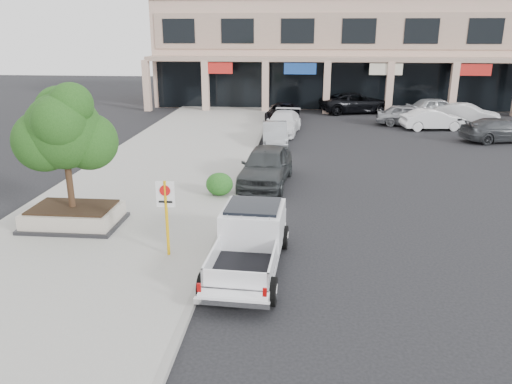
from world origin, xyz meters
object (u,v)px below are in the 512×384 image
pickup_truck (248,244)px  curb_car_a (266,165)px  planter_tree (70,131)px  curb_car_d (283,112)px  lot_car_a (408,115)px  planter (74,216)px  no_parking_sign (166,208)px  lot_car_d (356,103)px  curb_car_b (275,134)px  lot_car_b (433,120)px  lot_car_f (466,114)px  curb_car_c (283,123)px  lot_car_e (437,108)px  lot_car_c (500,130)px

pickup_truck → curb_car_a: curb_car_a is taller
planter_tree → curb_car_d: planter_tree is taller
lot_car_a → pickup_truck: bearing=167.4°
planter → no_parking_sign: bearing=-27.9°
lot_car_a → lot_car_d: bearing=37.2°
no_parking_sign → curb_car_b: no_parking_sign is taller
lot_car_b → lot_car_f: 3.67m
planter_tree → curb_car_c: planter_tree is taller
curb_car_b → planter_tree: bearing=-118.5°
lot_car_e → lot_car_f: bearing=-164.3°
curb_car_a → curb_car_d: curb_car_a is taller
lot_car_c → lot_car_e: 8.53m
planter_tree → pickup_truck: 7.23m
curb_car_a → no_parking_sign: bearing=-100.8°
no_parking_sign → curb_car_d: no_parking_sign is taller
no_parking_sign → curb_car_a: 8.36m
planter_tree → curb_car_c: bearing=69.7°
curb_car_d → curb_car_b: bearing=-86.8°
lot_car_f → curb_car_d: bearing=113.6°
no_parking_sign → curb_car_b: bearing=81.9°
planter → planter_tree: (0.13, 0.15, 2.94)m
lot_car_f → lot_car_d: bearing=81.6°
curb_car_d → curb_car_a: bearing=-86.2°
no_parking_sign → curb_car_c: no_parking_sign is taller
planter → curb_car_b: curb_car_b is taller
curb_car_b → lot_car_f: (13.46, 8.06, 0.07)m
lot_car_b → curb_car_a: bearing=134.5°
planter → lot_car_d: size_ratio=0.53×
planter_tree → curb_car_c: (6.35, 17.20, -2.69)m
planter_tree → pickup_truck: (6.18, -2.73, -2.58)m
lot_car_b → lot_car_d: 8.35m
lot_car_b → curb_car_c: bearing=94.8°
lot_car_b → lot_car_c: (3.17, -3.56, 0.01)m
curb_car_a → lot_car_f: 20.89m
no_parking_sign → lot_car_e: bearing=61.7°
curb_car_a → curb_car_d: size_ratio=1.02×
lot_car_a → lot_car_c: size_ratio=0.91×
curb_car_b → lot_car_b: (10.57, 5.81, 0.03)m
lot_car_f → curb_car_a: bearing=164.2°
curb_car_a → lot_car_c: curb_car_a is taller
curb_car_c → curb_car_d: bearing=99.1°
curb_car_d → lot_car_a: lot_car_a is taller
curb_car_c → no_parking_sign: bearing=-91.2°
planter_tree → curb_car_d: (6.13, 21.93, -2.74)m
planter_tree → curb_car_a: bearing=43.7°
lot_car_e → curb_car_c: bearing=107.1°
planter_tree → lot_car_d: size_ratio=0.67×
curb_car_d → lot_car_a: 9.08m
curb_car_c → lot_car_d: bearing=65.2°
curb_car_b → lot_car_f: lot_car_f is taller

